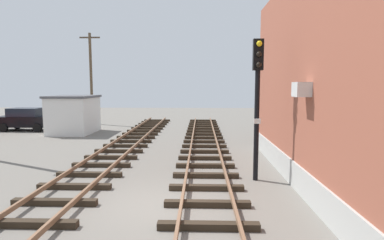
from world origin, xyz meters
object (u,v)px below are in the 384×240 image
Objects in this scene: signal_mast at (257,93)px; control_hut at (74,114)px; utility_pole_far at (91,77)px; parked_car_black at (27,119)px.

signal_mast is 16.11m from control_hut.
utility_pole_far is at bearing 95.51° from control_hut.
parked_car_black is 0.52× the size of utility_pole_far.
signal_mast is at bearing -44.67° from control_hut.
utility_pole_far is at bearing 125.57° from signal_mast.
signal_mast reaches higher than control_hut.
utility_pole_far reaches higher than control_hut.
utility_pole_far is at bearing 48.36° from parked_car_black.
parked_car_black is 6.52m from utility_pole_far.
control_hut is 0.47× the size of utility_pole_far.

